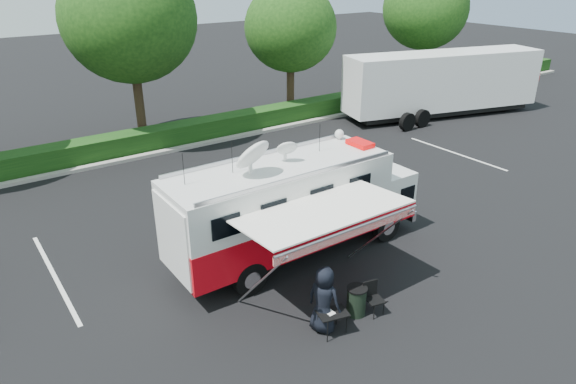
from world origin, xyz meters
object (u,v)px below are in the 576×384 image
command_truck (296,205)px  folding_table (333,314)px  trash_bin (356,301)px  semi_trailer (442,83)px

command_truck → folding_table: bearing=-112.6°
trash_bin → semi_trailer: (16.70, 11.20, 1.51)m
folding_table → trash_bin: (0.99, 0.23, -0.17)m
semi_trailer → trash_bin: bearing=-146.1°
folding_table → semi_trailer: semi_trailer is taller
command_truck → trash_bin: command_truck is taller
command_truck → semi_trailer: 18.04m
trash_bin → command_truck: bearing=81.7°
command_truck → semi_trailer: size_ratio=0.68×
command_truck → trash_bin: 3.57m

